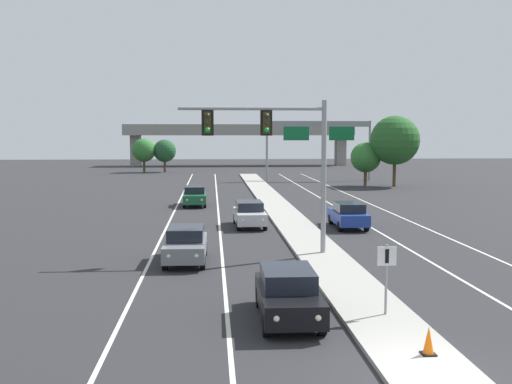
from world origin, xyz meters
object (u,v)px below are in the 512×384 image
Objects in this scene: traffic_cone_median_nose at (429,341)px; tree_far_right_a at (366,158)px; car_receding_blue at (348,215)px; highway_sign_gantry at (319,131)px; car_oncoming_silver at (249,214)px; tree_far_left_a at (144,150)px; overhead_signal_mast at (278,144)px; car_oncoming_grey at (186,244)px; tree_far_right_c at (395,140)px; median_sign_post at (386,269)px; car_oncoming_black at (288,294)px; car_oncoming_green at (195,196)px; tree_far_left_b at (165,151)px.

traffic_cone_median_nose is 53.84m from tree_far_right_a.
highway_sign_gantry is (4.96, 38.56, 5.34)m from car_receding_blue.
car_oncoming_silver is 0.87× the size of tree_far_left_a.
tree_far_right_a reaches higher than car_receding_blue.
overhead_signal_mast reaches higher than car_oncoming_grey.
car_oncoming_grey is at bearing -166.32° from overhead_signal_mast.
tree_far_right_c reaches higher than tree_far_left_a.
traffic_cone_median_nose is at bearing -61.94° from car_oncoming_grey.
tree_far_right_c reaches higher than highway_sign_gantry.
highway_sign_gantry is 2.55× the size of tree_far_left_a.
median_sign_post is 0.17× the size of highway_sign_gantry.
tree_far_left_a is (-15.75, 75.61, 1.81)m from median_sign_post.
car_oncoming_black is 9.52m from car_oncoming_grey.
tree_far_left_a is 41.43m from tree_far_right_c.
overhead_signal_mast is at bearing -77.75° from car_oncoming_green.
highway_sign_gantry reaches higher than median_sign_post.
car_oncoming_green is (-0.22, 21.90, 0.00)m from car_oncoming_grey.
highway_sign_gantry is 2.71× the size of tree_far_right_a.
traffic_cone_median_nose is 0.15× the size of tree_far_left_b.
car_receding_blue is 31.80m from tree_far_right_a.
tree_far_left_b is 39.46m from tree_far_right_c.
tree_far_left_a reaches higher than traffic_cone_median_nose.
car_oncoming_black reaches higher than traffic_cone_median_nose.
overhead_signal_mast is 0.54× the size of highway_sign_gantry.
tree_far_left_a is at bearing 141.99° from highway_sign_gantry.
tree_far_right_c is (17.87, 28.26, 4.31)m from car_oncoming_silver.
car_oncoming_silver is 33.71m from tree_far_right_c.
tree_far_left_a reaches higher than car_oncoming_green.
median_sign_post is at bearing -107.26° from tree_far_right_c.
tree_far_left_a is at bearing 108.19° from car_receding_blue.
car_oncoming_green is at bearing 102.25° from overhead_signal_mast.
car_oncoming_grey and car_receding_blue have the same top height.
overhead_signal_mast is 1.60× the size of car_receding_blue.
car_oncoming_grey is at bearing -106.85° from highway_sign_gantry.
overhead_signal_mast is 3.27× the size of median_sign_post.
tree_far_left_b reaches higher than car_receding_blue.
highway_sign_gantry reaches higher than car_oncoming_black.
car_oncoming_silver is at bearing -71.96° from car_oncoming_green.
overhead_signal_mast is 1.47× the size of tree_far_right_a.
car_oncoming_green is at bearing -136.03° from tree_far_right_a.
car_oncoming_silver is at bearing 90.03° from car_oncoming_black.
overhead_signal_mast is 9.73× the size of traffic_cone_median_nose.
tree_far_left_b is at bearing 98.92° from overhead_signal_mast.
highway_sign_gantry reaches higher than car_oncoming_green.
tree_far_left_a is (-23.71, 18.54, -2.77)m from highway_sign_gantry.
car_oncoming_grey is 67.25m from tree_far_left_a.
tree_far_right_c is (2.93, -1.28, 1.93)m from tree_far_right_a.
tree_far_right_a is (14.93, 48.77, 2.38)m from car_oncoming_black.
tree_far_left_b is at bearing 105.22° from car_receding_blue.
overhead_signal_mast is 48.10m from highway_sign_gantry.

